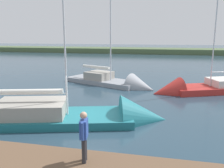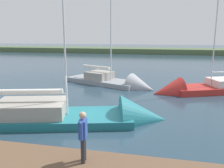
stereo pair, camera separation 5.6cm
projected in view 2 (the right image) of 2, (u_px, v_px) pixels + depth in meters
name	position (u px, v px, depth m)	size (l,w,h in m)	color
ground_plane	(93.00, 120.00, 12.88)	(200.00, 200.00, 0.00)	#263D4C
far_shoreline	(149.00, 53.00, 59.29)	(180.00, 8.00, 2.40)	#4C603D
sailboat_mid_channel	(88.00, 119.00, 12.72)	(10.97, 5.46, 12.29)	#1E6B75
sailboat_outer_mooring	(119.00, 84.00, 21.54)	(9.31, 5.85, 10.70)	gray
sailboat_behind_pier	(198.00, 91.00, 19.05)	(9.54, 5.83, 9.41)	#B22823
person_on_dock	(83.00, 133.00, 7.50)	(0.29, 0.64, 1.69)	#28282D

